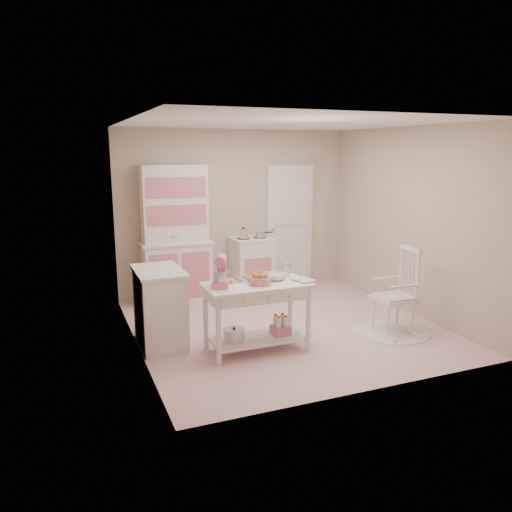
% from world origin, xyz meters
% --- Properties ---
extents(room_shell, '(3.84, 3.84, 2.62)m').
position_xyz_m(room_shell, '(0.00, 0.00, 1.65)').
color(room_shell, '#C97E89').
rests_on(room_shell, ground).
extents(door, '(0.82, 0.05, 2.04)m').
position_xyz_m(door, '(0.95, 1.87, 1.02)').
color(door, white).
rests_on(door, ground).
extents(hutch, '(1.06, 0.50, 2.08)m').
position_xyz_m(hutch, '(-1.04, 1.66, 1.04)').
color(hutch, white).
rests_on(hutch, ground).
extents(stove, '(0.62, 0.57, 0.92)m').
position_xyz_m(stove, '(0.16, 1.61, 0.46)').
color(stove, white).
rests_on(stove, ground).
extents(base_cabinet, '(0.54, 0.84, 0.92)m').
position_xyz_m(base_cabinet, '(-1.63, 0.03, 0.46)').
color(base_cabinet, white).
rests_on(base_cabinet, ground).
extents(lace_rug, '(0.92, 0.92, 0.01)m').
position_xyz_m(lace_rug, '(1.19, -0.67, 0.01)').
color(lace_rug, white).
rests_on(lace_rug, ground).
extents(rocking_chair, '(0.53, 0.75, 1.10)m').
position_xyz_m(rocking_chair, '(1.19, -0.67, 0.55)').
color(rocking_chair, white).
rests_on(rocking_chair, ground).
extents(work_table, '(1.20, 0.60, 0.80)m').
position_xyz_m(work_table, '(-0.63, -0.57, 0.40)').
color(work_table, white).
rests_on(work_table, ground).
extents(stand_mixer, '(0.30, 0.34, 0.34)m').
position_xyz_m(stand_mixer, '(-1.05, -0.55, 0.97)').
color(stand_mixer, pink).
rests_on(stand_mixer, work_table).
extents(cookie_tray, '(0.34, 0.24, 0.02)m').
position_xyz_m(cookie_tray, '(-0.78, -0.39, 0.81)').
color(cookie_tray, silver).
rests_on(cookie_tray, work_table).
extents(bread_basket, '(0.25, 0.25, 0.09)m').
position_xyz_m(bread_basket, '(-0.61, -0.62, 0.85)').
color(bread_basket, '#C77284').
rests_on(bread_basket, work_table).
extents(mixing_bowl, '(0.25, 0.25, 0.08)m').
position_xyz_m(mixing_bowl, '(-0.37, -0.49, 0.84)').
color(mixing_bowl, silver).
rests_on(mixing_bowl, work_table).
extents(metal_pitcher, '(0.10, 0.10, 0.17)m').
position_xyz_m(metal_pitcher, '(-0.19, -0.41, 0.89)').
color(metal_pitcher, silver).
rests_on(metal_pitcher, work_table).
extents(recipe_book, '(0.24, 0.28, 0.02)m').
position_xyz_m(recipe_book, '(-0.18, -0.69, 0.81)').
color(recipe_book, silver).
rests_on(recipe_book, work_table).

